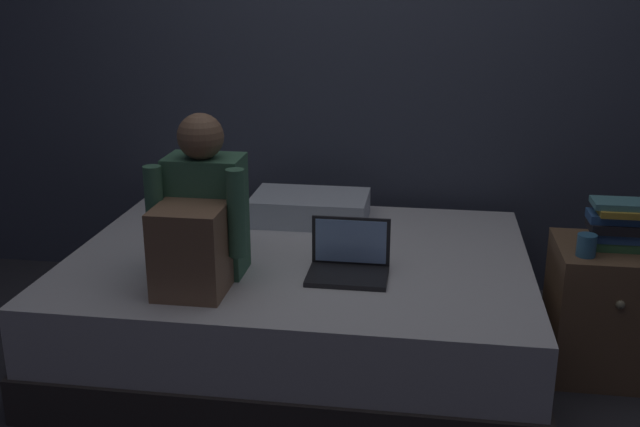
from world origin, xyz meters
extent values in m
plane|color=#2D2D33|center=(0.00, 0.00, 0.00)|extent=(8.00, 8.00, 0.00)
cube|color=#383D4C|center=(0.00, 1.20, 1.35)|extent=(5.60, 0.10, 2.70)
cube|color=#332D2B|center=(-0.20, 0.30, 0.09)|extent=(2.00, 1.50, 0.19)
cube|color=silver|center=(-0.20, 0.30, 0.33)|extent=(1.96, 1.46, 0.28)
cube|color=brown|center=(1.10, 0.33, 0.28)|extent=(0.44, 0.44, 0.56)
sphere|color=gray|center=(1.10, 0.11, 0.40)|extent=(0.04, 0.04, 0.04)
cube|color=#38664C|center=(-0.53, 0.04, 0.71)|extent=(0.30, 0.20, 0.48)
sphere|color=brown|center=(-0.53, 0.01, 1.04)|extent=(0.18, 0.18, 0.18)
cube|color=brown|center=(-0.53, -0.18, 0.64)|extent=(0.26, 0.24, 0.34)
cylinder|color=#38664C|center=(-0.69, -0.10, 0.77)|extent=(0.07, 0.07, 0.34)
cylinder|color=#38664C|center=(-0.37, -0.10, 0.77)|extent=(0.07, 0.07, 0.34)
cube|color=black|center=(0.04, 0.04, 0.48)|extent=(0.32, 0.22, 0.02)
cube|color=black|center=(0.04, 0.16, 0.59)|extent=(0.32, 0.01, 0.20)
cube|color=#8CB2EA|center=(0.04, 0.15, 0.59)|extent=(0.29, 0.00, 0.18)
cube|color=silver|center=(-0.23, 0.75, 0.54)|extent=(0.56, 0.36, 0.13)
cube|color=#387042|center=(1.11, 0.32, 0.58)|extent=(0.21, 0.12, 0.04)
cube|color=#284C84|center=(1.11, 0.33, 0.62)|extent=(0.18, 0.14, 0.04)
cube|color=black|center=(1.11, 0.32, 0.66)|extent=(0.23, 0.15, 0.04)
cube|color=#284C84|center=(1.09, 0.32, 0.69)|extent=(0.22, 0.13, 0.04)
cube|color=gold|center=(1.11, 0.30, 0.72)|extent=(0.18, 0.14, 0.03)
cube|color=teal|center=(1.10, 0.32, 0.75)|extent=(0.21, 0.14, 0.02)
cylinder|color=teal|center=(0.97, 0.21, 0.61)|extent=(0.08, 0.08, 0.09)
camera|label=1|loc=(0.33, -2.65, 1.62)|focal=41.35mm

